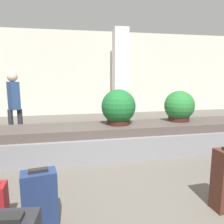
{
  "coord_description": "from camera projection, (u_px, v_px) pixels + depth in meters",
  "views": [
    {
      "loc": [
        -0.82,
        -2.49,
        1.53
      ],
      "look_at": [
        0.0,
        1.55,
        0.84
      ],
      "focal_mm": 35.0,
      "sensor_mm": 36.0,
      "label": 1
    }
  ],
  "objects": [
    {
      "name": "pillar",
      "position": [
        120.0,
        73.0,
        8.02
      ],
      "size": [
        0.51,
        0.51,
        3.2
      ],
      "color": "silver",
      "rests_on": "ground_plane"
    },
    {
      "name": "potted_plant_1",
      "position": [
        179.0,
        107.0,
        4.53
      ],
      "size": [
        0.62,
        0.62,
        0.63
      ],
      "color": "#381914",
      "rests_on": "carousel"
    },
    {
      "name": "potted_plant_0",
      "position": [
        118.0,
        108.0,
        4.22
      ],
      "size": [
        0.67,
        0.67,
        0.68
      ],
      "color": "#381914",
      "rests_on": "carousel"
    },
    {
      "name": "traveler_0",
      "position": [
        14.0,
        101.0,
        4.88
      ],
      "size": [
        0.32,
        0.37,
        1.61
      ],
      "rotation": [
        0.0,
        0.0,
        -1.04
      ],
      "color": "#282833",
      "rests_on": "ground_plane"
    },
    {
      "name": "back_wall",
      "position": [
        88.0,
        73.0,
        8.56
      ],
      "size": [
        18.0,
        0.06,
        3.2
      ],
      "color": "beige",
      "rests_on": "ground_plane"
    },
    {
      "name": "ground_plane",
      "position": [
        136.0,
        195.0,
        2.82
      ],
      "size": [
        18.0,
        18.0,
        0.0
      ],
      "primitive_type": "plane",
      "color": "#59544C"
    },
    {
      "name": "suitcase_1",
      "position": [
        40.0,
        200.0,
        2.16
      ],
      "size": [
        0.36,
        0.25,
        0.64
      ],
      "rotation": [
        0.0,
        0.0,
        0.16
      ],
      "color": "navy",
      "rests_on": "ground_plane"
    },
    {
      "name": "carousel",
      "position": [
        112.0,
        140.0,
        4.27
      ],
      "size": [
        7.5,
        0.94,
        0.59
      ],
      "color": "gray",
      "rests_on": "ground_plane"
    }
  ]
}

